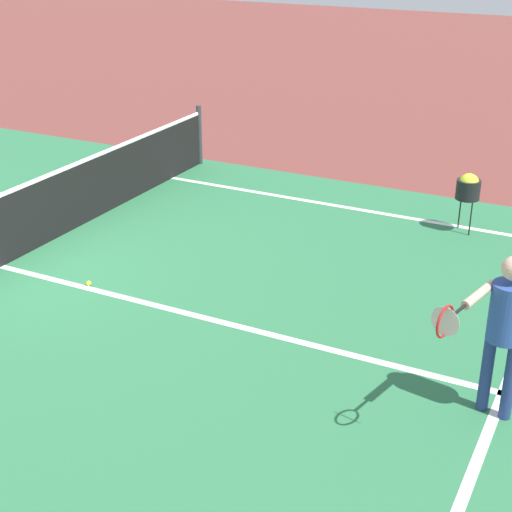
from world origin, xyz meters
TOP-DOWN VIEW (x-y plane):
  - ground_plane at (0.00, 0.00)m, footprint 60.00×60.00m
  - court_surface_inbounds at (0.00, 0.00)m, footprint 10.62×24.40m
  - line_service_near at (0.00, -6.40)m, footprint 8.22×0.10m
  - line_center_service at (0.00, -3.20)m, footprint 0.10×6.40m
  - player_near at (-0.39, -6.37)m, footprint 1.12×0.69m
  - ball_hopper at (3.95, -5.09)m, footprint 0.34×0.34m
  - tennis_ball_near_net at (0.07, -1.37)m, footprint 0.07×0.07m

SIDE VIEW (x-z plane):
  - ground_plane at x=0.00m, z-range 0.00..0.00m
  - court_surface_inbounds at x=0.00m, z-range 0.00..0.00m
  - line_service_near at x=0.00m, z-range 0.00..0.01m
  - line_center_service at x=0.00m, z-range 0.00..0.01m
  - tennis_ball_near_net at x=0.07m, z-range 0.00..0.07m
  - ball_hopper at x=3.95m, z-range 0.24..1.11m
  - player_near at x=-0.39m, z-range 0.19..1.77m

